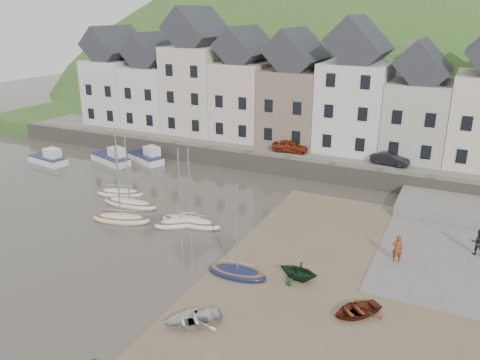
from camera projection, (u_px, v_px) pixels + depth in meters
The scene contains 24 objects.
ground at pixel (202, 247), 33.17m from camera, with size 160.00×160.00×0.00m, color #443F35.
quay_land at pixel (330, 134), 60.07m from camera, with size 90.00×30.00×1.50m, color #375D25.
quay_street at pixel (300, 151), 50.04m from camera, with size 70.00×7.00×0.10m, color slate.
seawall at pixel (288, 166), 47.29m from camera, with size 70.00×1.20×1.80m, color slate.
beach at pixel (362, 284), 28.67m from camera, with size 18.00×26.00×0.06m, color brown.
slipway at pixel (444, 242), 33.82m from camera, with size 8.00×18.00×0.12m, color slate.
hillside at pixel (338, 194), 92.18m from camera, with size 134.40×84.00×84.00m.
townhouse_terrace at pixel (329, 92), 50.35m from camera, with size 61.05×8.00×13.93m.
sailboat_0 at pixel (130, 203), 39.97m from camera, with size 5.13×1.81×6.32m.
sailboat_1 at pixel (120, 193), 42.24m from camera, with size 4.49×2.74×6.32m.
sailboat_2 at pixel (121, 218), 37.06m from camera, with size 4.86×2.70×6.32m.
sailboat_3 at pixel (181, 222), 36.42m from camera, with size 4.01×3.87×6.32m.
sailboat_4 at pixel (191, 222), 36.51m from camera, with size 5.05×1.62×6.32m.
sailboat_5 at pixel (237, 272), 29.47m from camera, with size 3.89×1.75×6.32m.
motorboat_0 at pixel (112, 158), 51.09m from camera, with size 5.48×3.29×1.70m.
motorboat_1 at pixel (49, 158), 50.83m from camera, with size 4.84×2.39×1.70m.
motorboat_2 at pixel (147, 157), 51.43m from camera, with size 4.97×3.40×1.70m.
rowboat_white at pixel (192, 319), 24.91m from camera, with size 2.18×3.05×0.63m, color silver.
rowboat_green at pixel (299, 270), 28.88m from camera, with size 2.06×2.39×1.26m, color black.
rowboat_red at pixel (356, 310), 25.67m from camera, with size 2.01×2.81×0.58m, color maroon.
person_red at pixel (397, 249), 30.78m from camera, with size 0.67×0.44×1.83m, color brown.
person_dark at pixel (478, 242), 31.69m from camera, with size 0.87×0.68×1.79m, color black.
car_left at pixel (290, 146), 49.28m from camera, with size 1.48×3.67×1.25m, color maroon.
car_right at pixel (390, 159), 45.23m from camera, with size 1.23×3.54×1.17m, color black.
Camera 1 is at (15.21, -25.61, 15.54)m, focal length 35.95 mm.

